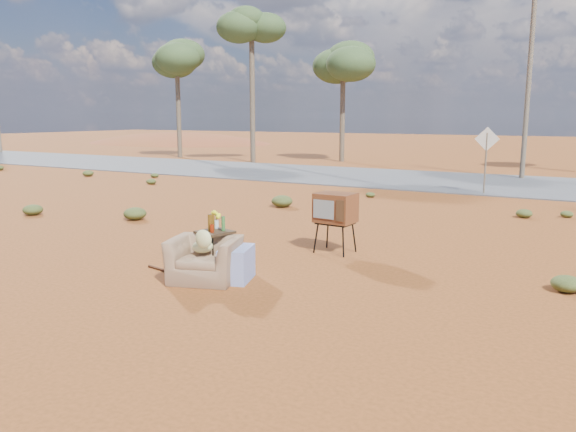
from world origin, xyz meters
The scene contains 13 objects.
ground centered at (0.00, 0.00, 0.00)m, with size 140.00×140.00×0.00m, color brown.
highway centered at (0.00, 15.00, 0.02)m, with size 140.00×7.00×0.04m, color #565659.
dirt_mound centered at (-30.00, 34.00, 0.00)m, with size 26.00×18.00×2.00m, color brown.
armchair centered at (-0.41, -0.27, 0.42)m, with size 1.34×1.10×0.91m.
tv_unit centered at (0.54, 2.33, 0.84)m, with size 0.74×0.61×1.13m.
side_table centered at (-0.60, 0.12, 0.73)m, with size 0.61×0.61×1.00m.
rusty_bar centered at (-0.95, -0.35, 0.02)m, with size 0.05×0.05×1.72m, color #4A2313.
road_sign centered at (1.50, 12.00, 1.50)m, with size 0.78×0.06×2.19m.
eucalyptus_far_left centered at (-18.00, 20.00, 5.94)m, with size 3.20×3.20×7.10m.
eucalyptus_left centered at (-12.00, 19.00, 6.92)m, with size 3.20×3.20×8.10m.
eucalyptus_near_left centered at (-8.00, 22.00, 5.45)m, with size 3.20×3.20×6.60m.
utility_pole_center centered at (2.00, 17.50, 4.15)m, with size 1.40×0.20×8.00m.
scrub_patch centered at (-0.82, 4.41, 0.14)m, with size 17.49×8.07×0.33m.
Camera 1 is at (4.79, -7.10, 2.55)m, focal length 35.00 mm.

